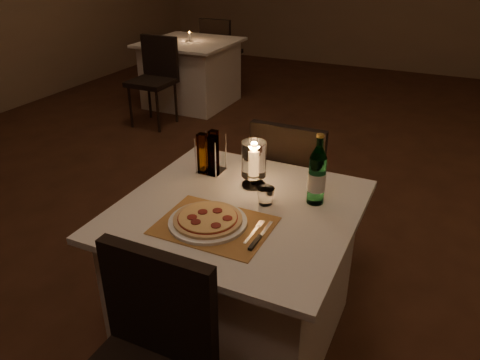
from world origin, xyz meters
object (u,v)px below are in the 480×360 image
at_px(main_table, 238,274).
at_px(plate, 208,222).
at_px(chair_near, 145,356).
at_px(neighbor_table_left, 191,73).
at_px(chair_far, 291,178).
at_px(hurricane_candle, 254,161).
at_px(tumbler, 266,196).
at_px(pizza, 208,219).
at_px(water_bottle, 317,176).

relative_size(main_table, plate, 3.12).
distance_m(chair_near, neighbor_table_left, 4.39).
height_order(chair_far, neighbor_table_left, chair_far).
xyz_separation_m(plate, hurricane_candle, (0.03, 0.39, 0.12)).
bearing_deg(tumbler, neighbor_table_left, 125.64).
distance_m(pizza, water_bottle, 0.50).
bearing_deg(tumbler, chair_near, -97.12).
xyz_separation_m(water_bottle, hurricane_candle, (-0.31, 0.03, 0.00)).
bearing_deg(neighbor_table_left, tumbler, -54.36).
bearing_deg(chair_far, water_bottle, -61.63).
height_order(plate, water_bottle, water_bottle).
xyz_separation_m(tumbler, water_bottle, (0.19, 0.11, 0.09)).
xyz_separation_m(tumbler, neighbor_table_left, (-2.20, 3.06, -0.40)).
height_order(plate, neighbor_table_left, plate).
bearing_deg(neighbor_table_left, main_table, -56.21).
bearing_deg(hurricane_candle, water_bottle, -5.02).
distance_m(main_table, pizza, 0.44).
height_order(chair_near, hurricane_candle, hurricane_candle).
bearing_deg(water_bottle, neighbor_table_left, 128.91).
relative_size(plate, water_bottle, 1.00).
bearing_deg(plate, water_bottle, 46.54).
bearing_deg(hurricane_candle, plate, -94.87).
bearing_deg(neighbor_table_left, chair_near, -61.41).
xyz_separation_m(water_bottle, neighbor_table_left, (-2.39, 2.96, -0.49)).
bearing_deg(hurricane_candle, chair_far, 88.06).
relative_size(chair_near, pizza, 3.21).
bearing_deg(plate, chair_far, 86.80).
distance_m(chair_far, pizza, 0.92).
relative_size(chair_near, neighbor_table_left, 0.90).
bearing_deg(chair_near, tumbler, 82.88).
distance_m(chair_near, tumbler, 0.82).
bearing_deg(plate, chair_near, -84.65).
height_order(main_table, hurricane_candle, hurricane_candle).
xyz_separation_m(pizza, neighbor_table_left, (-2.05, 3.32, -0.39)).
xyz_separation_m(main_table, pizza, (-0.05, -0.18, 0.39)).
height_order(water_bottle, hurricane_candle, water_bottle).
relative_size(chair_near, water_bottle, 2.81).
bearing_deg(chair_far, pizza, -93.19).
xyz_separation_m(chair_near, tumbler, (0.10, 0.79, 0.23)).
bearing_deg(water_bottle, pizza, -133.43).
bearing_deg(chair_far, tumbler, -81.30).
bearing_deg(water_bottle, tumbler, -150.98).
height_order(chair_far, pizza, chair_far).
bearing_deg(main_table, hurricane_candle, 94.80).
bearing_deg(tumbler, pizza, -120.41).
height_order(chair_near, pizza, chair_near).
relative_size(pizza, water_bottle, 0.88).
height_order(chair_far, plate, chair_far).
distance_m(main_table, plate, 0.42).
bearing_deg(hurricane_candle, chair_near, -88.93).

